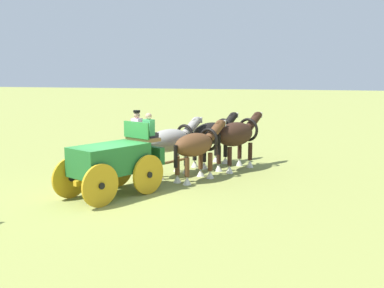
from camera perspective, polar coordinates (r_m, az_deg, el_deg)
The scene contains 6 objects.
ground_plane at distance 14.73m, azimuth -10.44°, elevation -6.59°, with size 220.00×220.00×0.00m, color olive.
show_wagon at distance 14.58m, azimuth -10.00°, elevation -2.00°, with size 5.35×2.90×2.69m.
draft_horse_rear_near at distance 17.29m, azimuth -2.68°, elevation 0.33°, with size 3.01×1.70×2.19m.
draft_horse_rear_off at distance 16.44m, azimuth 0.62°, elevation -0.23°, with size 2.84×1.62×2.15m.
draft_horse_lead_near at distance 19.23m, azimuth 2.65°, elevation 1.26°, with size 3.05×1.74×2.21m.
draft_horse_lead_off at distance 18.45m, azimuth 5.81°, elevation 1.14°, with size 3.04×1.75×2.30m.
Camera 1 is at (-12.45, -6.86, 3.89)m, focal length 41.39 mm.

